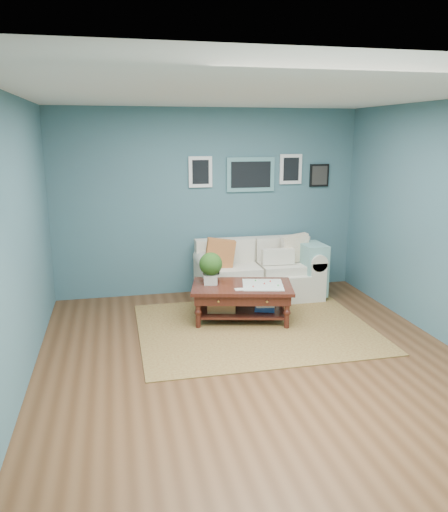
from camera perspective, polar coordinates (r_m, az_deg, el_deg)
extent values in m
plane|color=brown|center=(5.39, 3.44, -11.85)|extent=(5.00, 5.00, 0.00)
plane|color=white|center=(4.88, 3.92, 18.09)|extent=(5.00, 5.00, 0.00)
cube|color=#437079|center=(7.36, -1.76, 6.12)|extent=(4.50, 0.02, 2.70)
cube|color=#437079|center=(2.74, 18.44, -7.91)|extent=(4.50, 0.02, 2.70)
cube|color=#437079|center=(4.85, -22.79, 1.03)|extent=(0.02, 5.00, 2.70)
cube|color=#599295|center=(7.44, 3.06, 9.28)|extent=(0.72, 0.03, 0.50)
cube|color=black|center=(7.42, 3.10, 9.27)|extent=(0.60, 0.01, 0.38)
cube|color=white|center=(7.27, -2.72, 9.58)|extent=(0.34, 0.03, 0.44)
cube|color=white|center=(7.62, 7.63, 9.82)|extent=(0.34, 0.03, 0.44)
cube|color=black|center=(7.80, 10.83, 9.04)|extent=(0.30, 0.03, 0.34)
cube|color=brown|center=(6.22, 3.53, -8.19)|extent=(2.82, 2.26, 0.01)
cube|color=beige|center=(7.27, 3.93, -3.34)|extent=(1.32, 0.82, 0.39)
cube|color=beige|center=(7.45, 3.30, 0.43)|extent=(1.73, 0.20, 0.45)
cube|color=beige|center=(7.07, -2.07, -3.02)|extent=(0.22, 0.82, 0.58)
cube|color=beige|center=(7.49, 9.61, -2.24)|extent=(0.22, 0.82, 0.58)
cylinder|color=beige|center=(6.99, -2.09, -0.76)|extent=(0.24, 0.82, 0.24)
cylinder|color=beige|center=(7.42, 9.70, -0.10)|extent=(0.24, 0.82, 0.24)
cube|color=beige|center=(7.06, 1.34, -1.68)|extent=(0.67, 0.52, 0.12)
cube|color=beige|center=(7.25, 6.76, -1.34)|extent=(0.67, 0.52, 0.12)
cube|color=beige|center=(7.25, 0.86, 0.59)|extent=(0.67, 0.11, 0.33)
cube|color=beige|center=(7.44, 6.16, 0.86)|extent=(0.67, 0.11, 0.33)
cube|color=#BD3F24|center=(6.95, -0.45, 0.34)|extent=(0.45, 0.16, 0.44)
cube|color=white|center=(7.33, 8.14, 0.90)|extent=(0.44, 0.17, 0.43)
cube|color=beige|center=(7.15, 6.20, -0.06)|extent=(0.46, 0.11, 0.22)
cube|color=#81B6AC|center=(7.36, 9.98, -1.43)|extent=(0.32, 0.51, 0.74)
cube|color=#35150A|center=(6.33, 2.08, -3.52)|extent=(1.39, 1.00, 0.04)
cube|color=#35150A|center=(6.35, 2.07, -4.24)|extent=(1.29, 0.90, 0.13)
cube|color=#35150A|center=(6.43, 2.06, -6.35)|extent=(1.16, 0.77, 0.03)
sphere|color=gold|center=(6.03, -0.64, -5.23)|extent=(0.03, 0.03, 0.03)
sphere|color=gold|center=(6.05, 4.94, -5.23)|extent=(0.03, 0.03, 0.03)
cylinder|color=#35150A|center=(6.14, -2.98, -6.39)|extent=(0.06, 0.06, 0.43)
cylinder|color=#35150A|center=(6.17, 7.22, -6.38)|extent=(0.06, 0.06, 0.43)
cylinder|color=#35150A|center=(6.68, -2.69, -4.71)|extent=(0.06, 0.06, 0.43)
cylinder|color=#35150A|center=(6.70, 6.67, -4.72)|extent=(0.06, 0.06, 0.43)
cube|color=beige|center=(6.36, -1.51, -2.65)|extent=(0.20, 0.20, 0.13)
sphere|color=#1D4512|center=(6.30, -1.53, -0.92)|extent=(0.29, 0.29, 0.29)
cube|color=silver|center=(6.33, 4.45, -3.30)|extent=(0.60, 0.60, 0.01)
cube|color=#9A7649|center=(6.39, -0.29, -5.35)|extent=(0.40, 0.33, 0.21)
cube|color=#24478F|center=(6.44, 4.68, -5.68)|extent=(0.29, 0.24, 0.12)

